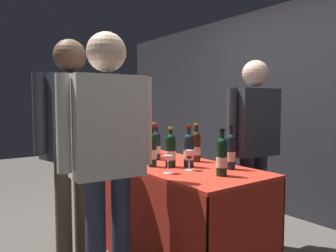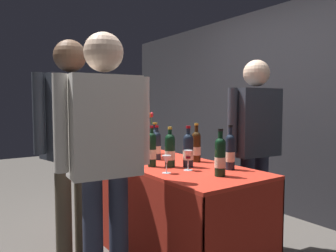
{
  "view_description": "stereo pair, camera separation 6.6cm",
  "coord_description": "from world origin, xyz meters",
  "px_view_note": "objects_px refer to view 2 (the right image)",
  "views": [
    {
      "loc": [
        2.11,
        -1.56,
        1.28
      ],
      "look_at": [
        0.0,
        0.0,
        1.1
      ],
      "focal_mm": 34.56,
      "sensor_mm": 36.0,
      "label": 1
    },
    {
      "loc": [
        2.15,
        -1.5,
        1.28
      ],
      "look_at": [
        0.0,
        0.0,
        1.1
      ],
      "focal_mm": 34.56,
      "sensor_mm": 36.0,
      "label": 2
    }
  ],
  "objects_px": {
    "wine_glass_mid": "(188,156)",
    "wine_glass_near_taster": "(130,145)",
    "display_bottle_0": "(196,146)",
    "vendor_presenter": "(255,137)",
    "featured_wine_bottle": "(230,151)",
    "tasting_table": "(168,192)",
    "taster_foreground_right": "(72,132)",
    "wine_glass_near_vendor": "(166,160)",
    "flower_vase": "(148,140)"
  },
  "relations": [
    {
      "from": "display_bottle_0",
      "to": "tasting_table",
      "type": "bearing_deg",
      "value": -115.99
    },
    {
      "from": "wine_glass_mid",
      "to": "wine_glass_near_taster",
      "type": "distance_m",
      "value": 0.95
    },
    {
      "from": "featured_wine_bottle",
      "to": "vendor_presenter",
      "type": "relative_size",
      "value": 0.2
    },
    {
      "from": "tasting_table",
      "to": "wine_glass_near_vendor",
      "type": "relative_size",
      "value": 13.58
    },
    {
      "from": "tasting_table",
      "to": "wine_glass_mid",
      "type": "bearing_deg",
      "value": -9.98
    },
    {
      "from": "featured_wine_bottle",
      "to": "display_bottle_0",
      "type": "height_order",
      "value": "featured_wine_bottle"
    },
    {
      "from": "display_bottle_0",
      "to": "vendor_presenter",
      "type": "distance_m",
      "value": 0.54
    },
    {
      "from": "wine_glass_mid",
      "to": "taster_foreground_right",
      "type": "height_order",
      "value": "taster_foreground_right"
    },
    {
      "from": "tasting_table",
      "to": "taster_foreground_right",
      "type": "distance_m",
      "value": 0.91
    },
    {
      "from": "vendor_presenter",
      "to": "flower_vase",
      "type": "bearing_deg",
      "value": -48.0
    },
    {
      "from": "featured_wine_bottle",
      "to": "flower_vase",
      "type": "distance_m",
      "value": 1.03
    },
    {
      "from": "tasting_table",
      "to": "taster_foreground_right",
      "type": "relative_size",
      "value": 0.97
    },
    {
      "from": "display_bottle_0",
      "to": "wine_glass_mid",
      "type": "bearing_deg",
      "value": -49.31
    },
    {
      "from": "featured_wine_bottle",
      "to": "wine_glass_near_taster",
      "type": "bearing_deg",
      "value": -167.84
    },
    {
      "from": "wine_glass_mid",
      "to": "vendor_presenter",
      "type": "bearing_deg",
      "value": 93.22
    },
    {
      "from": "wine_glass_near_taster",
      "to": "taster_foreground_right",
      "type": "xyz_separation_m",
      "value": [
        0.34,
        -0.68,
        0.18
      ]
    },
    {
      "from": "wine_glass_near_taster",
      "to": "taster_foreground_right",
      "type": "relative_size",
      "value": 0.07
    },
    {
      "from": "display_bottle_0",
      "to": "wine_glass_near_vendor",
      "type": "distance_m",
      "value": 0.51
    },
    {
      "from": "featured_wine_bottle",
      "to": "wine_glass_mid",
      "type": "xyz_separation_m",
      "value": [
        -0.15,
        -0.27,
        -0.03
      ]
    },
    {
      "from": "tasting_table",
      "to": "taster_foreground_right",
      "type": "xyz_separation_m",
      "value": [
        -0.27,
        -0.71,
        0.51
      ]
    },
    {
      "from": "wine_glass_near_taster",
      "to": "taster_foreground_right",
      "type": "distance_m",
      "value": 0.78
    },
    {
      "from": "wine_glass_near_vendor",
      "to": "vendor_presenter",
      "type": "distance_m",
      "value": 0.97
    },
    {
      "from": "wine_glass_mid",
      "to": "flower_vase",
      "type": "bearing_deg",
      "value": 167.53
    },
    {
      "from": "featured_wine_bottle",
      "to": "wine_glass_near_vendor",
      "type": "distance_m",
      "value": 0.48
    },
    {
      "from": "featured_wine_bottle",
      "to": "display_bottle_0",
      "type": "relative_size",
      "value": 1.03
    },
    {
      "from": "display_bottle_0",
      "to": "wine_glass_mid",
      "type": "xyz_separation_m",
      "value": [
        0.24,
        -0.27,
        -0.03
      ]
    },
    {
      "from": "display_bottle_0",
      "to": "wine_glass_near_taster",
      "type": "xyz_separation_m",
      "value": [
        -0.71,
        -0.24,
        -0.05
      ]
    },
    {
      "from": "featured_wine_bottle",
      "to": "taster_foreground_right",
      "type": "bearing_deg",
      "value": -129.7
    },
    {
      "from": "featured_wine_bottle",
      "to": "wine_glass_mid",
      "type": "relative_size",
      "value": 2.24
    },
    {
      "from": "vendor_presenter",
      "to": "taster_foreground_right",
      "type": "bearing_deg",
      "value": -14.96
    },
    {
      "from": "display_bottle_0",
      "to": "vendor_presenter",
      "type": "xyz_separation_m",
      "value": [
        0.19,
        0.51,
        0.06
      ]
    },
    {
      "from": "featured_wine_bottle",
      "to": "taster_foreground_right",
      "type": "xyz_separation_m",
      "value": [
        -0.76,
        -0.92,
        0.13
      ]
    },
    {
      "from": "tasting_table",
      "to": "wine_glass_mid",
      "type": "xyz_separation_m",
      "value": [
        0.34,
        -0.06,
        0.36
      ]
    },
    {
      "from": "flower_vase",
      "to": "taster_foreground_right",
      "type": "relative_size",
      "value": 0.23
    },
    {
      "from": "wine_glass_near_vendor",
      "to": "taster_foreground_right",
      "type": "xyz_separation_m",
      "value": [
        -0.6,
        -0.46,
        0.17
      ]
    },
    {
      "from": "tasting_table",
      "to": "wine_glass_near_vendor",
      "type": "height_order",
      "value": "wine_glass_near_vendor"
    },
    {
      "from": "vendor_presenter",
      "to": "taster_foreground_right",
      "type": "height_order",
      "value": "taster_foreground_right"
    },
    {
      "from": "display_bottle_0",
      "to": "wine_glass_mid",
      "type": "height_order",
      "value": "display_bottle_0"
    },
    {
      "from": "tasting_table",
      "to": "wine_glass_mid",
      "type": "relative_size",
      "value": 11.57
    },
    {
      "from": "display_bottle_0",
      "to": "wine_glass_near_vendor",
      "type": "height_order",
      "value": "display_bottle_0"
    },
    {
      "from": "vendor_presenter",
      "to": "tasting_table",
      "type": "bearing_deg",
      "value": -15.67
    },
    {
      "from": "wine_glass_near_taster",
      "to": "vendor_presenter",
      "type": "xyz_separation_m",
      "value": [
        0.9,
        0.75,
        0.11
      ]
    },
    {
      "from": "wine_glass_near_taster",
      "to": "vendor_presenter",
      "type": "height_order",
      "value": "vendor_presenter"
    },
    {
      "from": "tasting_table",
      "to": "wine_glass_near_taster",
      "type": "height_order",
      "value": "wine_glass_near_taster"
    },
    {
      "from": "display_bottle_0",
      "to": "vendor_presenter",
      "type": "height_order",
      "value": "vendor_presenter"
    },
    {
      "from": "wine_glass_near_taster",
      "to": "taster_foreground_right",
      "type": "bearing_deg",
      "value": -63.57
    },
    {
      "from": "wine_glass_mid",
      "to": "taster_foreground_right",
      "type": "xyz_separation_m",
      "value": [
        -0.61,
        -0.65,
        0.16
      ]
    },
    {
      "from": "featured_wine_bottle",
      "to": "wine_glass_near_taster",
      "type": "relative_size",
      "value": 2.88
    },
    {
      "from": "wine_glass_near_vendor",
      "to": "taster_foreground_right",
      "type": "height_order",
      "value": "taster_foreground_right"
    },
    {
      "from": "tasting_table",
      "to": "taster_foreground_right",
      "type": "height_order",
      "value": "taster_foreground_right"
    }
  ]
}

